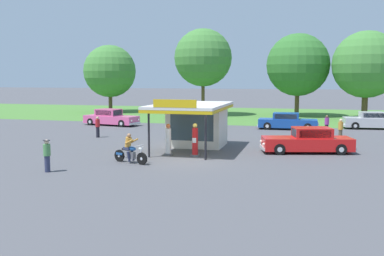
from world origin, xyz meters
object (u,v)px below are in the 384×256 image
object	(u,v)px
featured_classic_sedan	(308,141)
parked_car_back_row_left	(193,120)
parked_car_back_row_centre_left	(374,121)
parked_car_back_row_right	(287,122)
gas_pump_offside	(195,141)
bystander_admiring_sedan	(47,155)
bystander_standing_back_lot	(341,129)
parked_car_back_row_far_right	(111,118)
bystander_strolling_foreground	(327,124)
bystander_leaning_by_kiosk	(98,126)
motorcycle_with_rider	(130,151)
gas_pump_nearside	(168,141)

from	to	relation	value
featured_classic_sedan	parked_car_back_row_left	xyz separation A→B (m)	(-9.89, 10.79, 0.01)
parked_car_back_row_left	parked_car_back_row_centre_left	distance (m)	15.92
parked_car_back_row_centre_left	parked_car_back_row_right	xyz separation A→B (m)	(-7.37, -2.22, -0.02)
featured_classic_sedan	parked_car_back_row_right	distance (m)	12.05
gas_pump_offside	bystander_admiring_sedan	bearing A→B (deg)	-134.65
parked_car_back_row_centre_left	parked_car_back_row_right	world-z (taller)	parked_car_back_row_centre_left
bystander_standing_back_lot	parked_car_back_row_far_right	bearing A→B (deg)	164.96
featured_classic_sedan	parked_car_back_row_right	world-z (taller)	featured_classic_sedan
bystander_strolling_foreground	bystander_leaning_by_kiosk	xyz separation A→B (m)	(-16.82, -6.41, 0.04)
bystander_standing_back_lot	parked_car_back_row_right	bearing A→B (deg)	122.11
parked_car_back_row_far_right	bystander_leaning_by_kiosk	bearing A→B (deg)	-71.52
parked_car_back_row_right	bystander_strolling_foreground	bearing A→B (deg)	-38.30
featured_classic_sedan	parked_car_back_row_left	world-z (taller)	parked_car_back_row_left
featured_classic_sedan	bystander_standing_back_lot	bearing A→B (deg)	68.04
gas_pump_offside	parked_car_back_row_centre_left	size ratio (longest dim) A/B	0.35
parked_car_back_row_left	parked_car_back_row_far_right	xyz separation A→B (m)	(-8.14, 0.28, -0.01)
parked_car_back_row_centre_left	parked_car_back_row_far_right	world-z (taller)	parked_car_back_row_far_right
parked_car_back_row_left	parked_car_back_row_right	xyz separation A→B (m)	(8.20, 1.13, -0.04)
motorcycle_with_rider	parked_car_back_row_left	world-z (taller)	motorcycle_with_rider
gas_pump_offside	bystander_standing_back_lot	distance (m)	12.06
gas_pump_offside	parked_car_back_row_centre_left	distance (m)	20.81
bystander_strolling_foreground	bystander_leaning_by_kiosk	world-z (taller)	bystander_leaning_by_kiosk
gas_pump_offside	bystander_leaning_by_kiosk	distance (m)	10.80
gas_pump_offside	featured_classic_sedan	world-z (taller)	gas_pump_offside
motorcycle_with_rider	bystander_strolling_foreground	xyz separation A→B (m)	(10.61, 15.13, 0.13)
motorcycle_with_rider	gas_pump_offside	bearing A→B (deg)	44.81
gas_pump_offside	parked_car_back_row_left	size ratio (longest dim) A/B	0.38
bystander_leaning_by_kiosk	parked_car_back_row_left	bearing A→B (deg)	55.07
motorcycle_with_rider	parked_car_back_row_far_right	distance (m)	19.00
gas_pump_nearside	gas_pump_offside	size ratio (longest dim) A/B	0.96
parked_car_back_row_left	parked_car_back_row_centre_left	bearing A→B (deg)	12.15
parked_car_back_row_centre_left	featured_classic_sedan	bearing A→B (deg)	-111.86
bystander_admiring_sedan	bystander_leaning_by_kiosk	distance (m)	12.21
featured_classic_sedan	bystander_standing_back_lot	world-z (taller)	bystander_standing_back_lot
parked_car_back_row_left	bystander_standing_back_lot	distance (m)	13.21
bystander_leaning_by_kiosk	bystander_standing_back_lot	bearing A→B (deg)	8.46
gas_pump_offside	parked_car_back_row_far_right	distance (m)	18.25
gas_pump_nearside	parked_car_back_row_left	distance (m)	13.83
bystander_strolling_foreground	parked_car_back_row_left	bearing A→B (deg)	173.09
bystander_admiring_sedan	bystander_standing_back_lot	world-z (taller)	bystander_standing_back_lot
parked_car_back_row_centre_left	bystander_strolling_foreground	bearing A→B (deg)	-131.53
featured_classic_sedan	bystander_admiring_sedan	bearing A→B (deg)	-144.04
motorcycle_with_rider	parked_car_back_row_left	distance (m)	16.52
gas_pump_nearside	motorcycle_with_rider	distance (m)	3.09
gas_pump_offside	parked_car_back_row_right	world-z (taller)	gas_pump_offside
parked_car_back_row_left	gas_pump_offside	bearing A→B (deg)	-75.21
parked_car_back_row_right	bystander_strolling_foreground	distance (m)	4.05
gas_pump_offside	parked_car_back_row_far_right	world-z (taller)	gas_pump_offside
bystander_admiring_sedan	parked_car_back_row_far_right	bearing A→B (deg)	106.66
gas_pump_nearside	bystander_strolling_foreground	world-z (taller)	gas_pump_nearside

